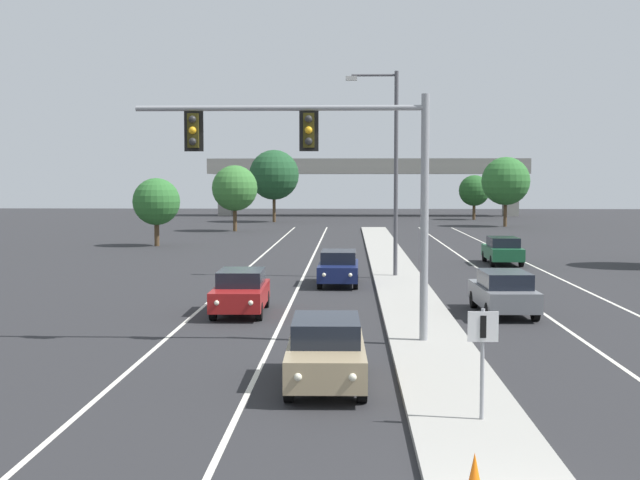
% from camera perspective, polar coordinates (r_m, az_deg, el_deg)
% --- Properties ---
extents(median_island, '(2.40, 110.00, 0.15)m').
position_cam_1_polar(median_island, '(29.14, 6.72, -5.38)').
color(median_island, '#9E9B93').
rests_on(median_island, ground).
extents(lane_stripe_oncoming_center, '(0.14, 100.00, 0.01)m').
position_cam_1_polar(lane_stripe_oncoming_center, '(36.05, -1.68, -3.64)').
color(lane_stripe_oncoming_center, silver).
rests_on(lane_stripe_oncoming_center, ground).
extents(lane_stripe_receding_center, '(0.14, 100.00, 0.01)m').
position_cam_1_polar(lane_stripe_receding_center, '(36.66, 13.17, -3.61)').
color(lane_stripe_receding_center, silver).
rests_on(lane_stripe_receding_center, ground).
extents(edge_stripe_left, '(0.14, 100.00, 0.01)m').
position_cam_1_polar(edge_stripe_left, '(36.41, -6.88, -3.59)').
color(edge_stripe_left, silver).
rests_on(edge_stripe_left, ground).
extents(edge_stripe_right, '(0.14, 100.00, 0.01)m').
position_cam_1_polar(edge_stripe_right, '(37.44, 18.14, -3.55)').
color(edge_stripe_right, silver).
rests_on(edge_stripe_right, ground).
extents(overhead_signal_mast, '(8.57, 0.44, 7.20)m').
position_cam_1_polar(overhead_signal_mast, '(24.54, 0.74, 5.28)').
color(overhead_signal_mast, gray).
rests_on(overhead_signal_mast, median_island).
extents(median_sign_post, '(0.60, 0.10, 2.20)m').
position_cam_1_polar(median_sign_post, '(16.86, 11.00, -7.18)').
color(median_sign_post, gray).
rests_on(median_sign_post, median_island).
extents(street_lamp_median, '(2.58, 0.28, 10.00)m').
position_cam_1_polar(street_lamp_median, '(41.39, 4.88, 5.39)').
color(street_lamp_median, '#4C4C51').
rests_on(street_lamp_median, median_island).
extents(car_oncoming_tan, '(1.89, 4.50, 1.58)m').
position_cam_1_polar(car_oncoming_tan, '(20.03, 0.41, -7.54)').
color(car_oncoming_tan, tan).
rests_on(car_oncoming_tan, ground).
extents(car_oncoming_red, '(1.89, 4.50, 1.58)m').
position_cam_1_polar(car_oncoming_red, '(30.69, -5.40, -3.48)').
color(car_oncoming_red, maroon).
rests_on(car_oncoming_red, ground).
extents(car_oncoming_navy, '(1.87, 4.49, 1.58)m').
position_cam_1_polar(car_oncoming_navy, '(38.82, 1.27, -1.87)').
color(car_oncoming_navy, '#141E4C').
rests_on(car_oncoming_navy, ground).
extents(car_receding_grey, '(1.92, 4.51, 1.58)m').
position_cam_1_polar(car_receding_grey, '(31.07, 12.37, -3.46)').
color(car_receding_grey, slate).
rests_on(car_receding_grey, ground).
extents(car_receding_green, '(1.87, 4.49, 1.58)m').
position_cam_1_polar(car_receding_green, '(49.44, 12.31, -0.67)').
color(car_receding_green, '#195633').
rests_on(car_receding_green, ground).
extents(traffic_cone_median_nose, '(0.36, 0.36, 0.74)m').
position_cam_1_polar(traffic_cone_median_nose, '(12.95, 10.46, -15.63)').
color(traffic_cone_median_nose, black).
rests_on(traffic_cone_median_nose, median_island).
extents(overpass_bridge, '(42.40, 6.40, 7.65)m').
position_cam_1_polar(overpass_bridge, '(113.15, 3.24, 4.58)').
color(overpass_bridge, gray).
rests_on(overpass_bridge, ground).
extents(tree_far_right_c, '(3.76, 3.76, 5.43)m').
position_cam_1_polar(tree_far_right_c, '(103.68, 10.44, 3.32)').
color(tree_far_right_c, '#4C3823').
rests_on(tree_far_right_c, ground).
extents(tree_far_right_a, '(5.00, 5.00, 7.23)m').
position_cam_1_polar(tree_far_right_a, '(89.08, 12.51, 3.93)').
color(tree_far_right_a, '#4C3823').
rests_on(tree_far_right_a, ground).
extents(tree_far_left_b, '(4.31, 4.31, 6.24)m').
position_cam_1_polar(tree_far_left_b, '(79.53, -5.82, 3.53)').
color(tree_far_left_b, '#4C3823').
rests_on(tree_far_left_b, ground).
extents(tree_far_left_c, '(5.73, 5.73, 8.29)m').
position_cam_1_polar(tree_far_left_c, '(96.52, -3.15, 4.44)').
color(tree_far_left_c, '#4C3823').
rests_on(tree_far_left_c, ground).
extents(tree_far_left_a, '(3.45, 3.45, 5.00)m').
position_cam_1_polar(tree_far_left_a, '(62.55, -11.06, 2.57)').
color(tree_far_left_a, '#4C3823').
rests_on(tree_far_left_a, ground).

